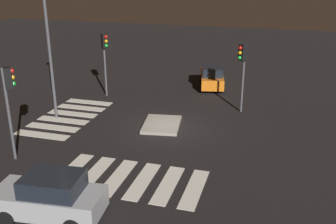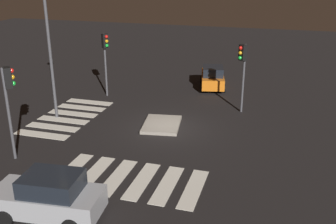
# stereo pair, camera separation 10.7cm
# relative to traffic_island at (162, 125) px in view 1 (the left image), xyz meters

# --- Properties ---
(ground_plane) EXTENTS (80.00, 80.00, 0.00)m
(ground_plane) POSITION_rel_traffic_island_xyz_m (0.23, 0.45, -0.09)
(ground_plane) COLOR black
(traffic_island) EXTENTS (3.02, 2.45, 0.18)m
(traffic_island) POSITION_rel_traffic_island_xyz_m (0.00, 0.00, 0.00)
(traffic_island) COLOR gray
(traffic_island) RESTS_ON ground
(car_silver) EXTENTS (2.22, 4.21, 1.78)m
(car_silver) POSITION_rel_traffic_island_xyz_m (9.58, -1.35, 0.78)
(car_silver) COLOR #9EA0A5
(car_silver) RESTS_ON ground
(car_orange) EXTENTS (4.04, 2.39, 1.67)m
(car_orange) POSITION_rel_traffic_island_xyz_m (-8.38, 1.43, 0.73)
(car_orange) COLOR orange
(car_orange) RESTS_ON ground
(traffic_light_west) EXTENTS (0.53, 0.54, 4.32)m
(traffic_light_west) POSITION_rel_traffic_island_xyz_m (-3.60, 4.05, 3.19)
(traffic_light_west) COLOR #47474C
(traffic_light_west) RESTS_ON ground
(traffic_light_south) EXTENTS (0.54, 0.53, 4.44)m
(traffic_light_south) POSITION_rel_traffic_island_xyz_m (-4.24, -5.34, 3.28)
(traffic_light_south) COLOR #47474C
(traffic_light_south) RESTS_ON ground
(traffic_light_east) EXTENTS (0.54, 0.53, 4.50)m
(traffic_light_east) POSITION_rel_traffic_island_xyz_m (5.80, -5.50, 3.32)
(traffic_light_east) COLOR #47474C
(traffic_light_east) RESTS_ON ground
(street_lamp) EXTENTS (0.56, 0.56, 8.61)m
(street_lamp) POSITION_rel_traffic_island_xyz_m (0.50, -6.61, 5.68)
(street_lamp) COLOR #47474C
(street_lamp) RESTS_ON ground
(crosswalk_near) EXTENTS (6.45, 3.20, 0.02)m
(crosswalk_near) POSITION_rel_traffic_island_xyz_m (0.23, -5.98, -0.08)
(crosswalk_near) COLOR silver
(crosswalk_near) RESTS_ON ground
(crosswalk_side) EXTENTS (3.20, 6.45, 0.02)m
(crosswalk_side) POSITION_rel_traffic_island_xyz_m (6.19, 0.45, -0.08)
(crosswalk_side) COLOR silver
(crosswalk_side) RESTS_ON ground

